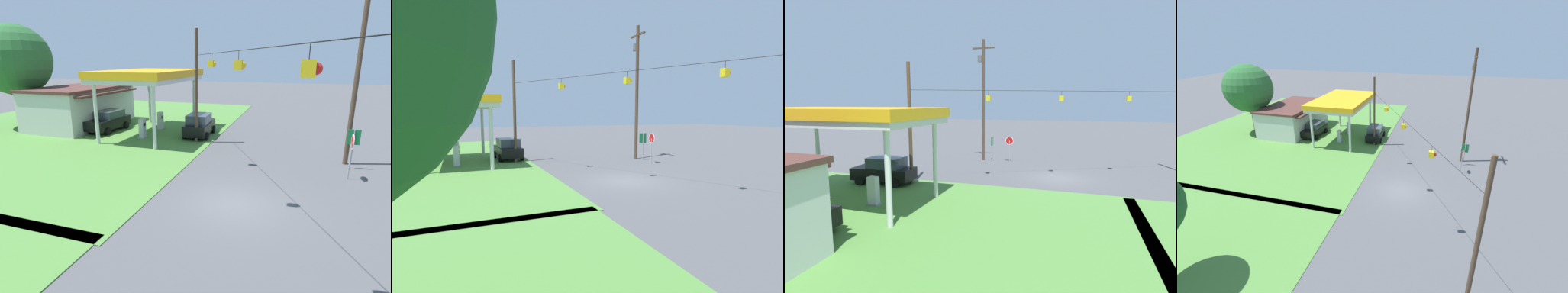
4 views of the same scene
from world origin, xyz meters
The scene contains 9 objects.
ground_plane centered at (0.00, 0.00, 0.00)m, with size 160.00×160.00×0.00m, color #4C4C4F.
gas_station_canopy centered at (11.35, 9.60, 4.96)m, with size 10.30×6.22×5.47m.
fuel_pump_near centered at (9.58, 9.60, 0.79)m, with size 0.71×0.56×1.65m.
fuel_pump_far centered at (13.12, 9.60, 0.79)m, with size 0.71×0.56×1.65m.
car_at_pumps_front centered at (11.77, 5.36, 0.98)m, with size 4.41×2.30×1.93m.
stop_sign_roadside centered at (5.01, -5.31, 1.81)m, with size 0.80×0.08×2.50m.
route_sign centered at (6.83, -5.65, 1.71)m, with size 0.10×0.70×2.40m.
utility_pole_main centered at (7.78, -5.51, 6.54)m, with size 2.20×0.44×11.80m.
signal_span_gantry centered at (0.00, -0.01, 4.56)m, with size 19.90×10.24×8.49m.
Camera 3 is at (-1.14, 23.57, 5.72)m, focal length 28.00 mm.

